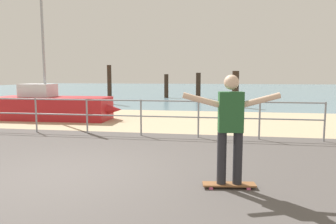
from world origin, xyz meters
TOP-DOWN VIEW (x-y plane):
  - ground_plane at (0.00, -1.00)m, footprint 24.00×10.00m
  - beach_strip at (0.00, 7.00)m, footprint 24.00×6.00m
  - sea_surface at (0.00, 35.00)m, footprint 72.00×50.00m
  - railing_fence at (-1.36, 3.60)m, footprint 13.08×0.05m
  - sailboat at (-3.76, 6.21)m, footprint 4.97×1.50m
  - skateboard at (2.64, -0.23)m, footprint 0.82×0.31m
  - skateboarder at (2.64, -0.23)m, footprint 1.44×0.28m
  - groyne_post_0 at (-4.10, 12.96)m, footprint 0.26×0.26m
  - groyne_post_1 at (-1.64, 18.73)m, footprint 0.32×0.32m
  - groyne_post_2 at (0.82, 18.69)m, footprint 0.36×0.36m
  - groyne_post_3 at (3.28, 12.26)m, footprint 0.36×0.36m

SIDE VIEW (x-z plane):
  - ground_plane at x=0.00m, z-range -0.02..0.02m
  - beach_strip at x=0.00m, z-range -0.02..0.02m
  - sea_surface at x=0.00m, z-range -0.02..0.02m
  - skateboard at x=2.64m, z-range 0.03..0.11m
  - sailboat at x=-3.76m, z-range -2.28..3.33m
  - railing_fence at x=-1.36m, z-range 0.17..1.22m
  - groyne_post_1 at x=-1.64m, z-range 0.00..1.83m
  - groyne_post_2 at x=0.82m, z-range 0.00..1.94m
  - groyne_post_3 at x=3.28m, z-range 0.00..1.97m
  - skateboarder at x=2.64m, z-range 0.19..1.84m
  - groyne_post_0 at x=-4.10m, z-range 0.00..2.35m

